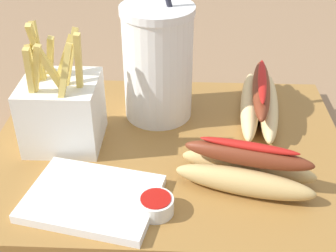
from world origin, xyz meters
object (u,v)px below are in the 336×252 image
object	(u,v)px
hot_dog_1	(246,169)
soda_cup	(158,63)
fries_basket	(62,110)
ketchup_cup_1	(156,204)
napkin_stack	(92,198)
hot_dog_2	(260,100)

from	to	relation	value
hot_dog_1	soda_cup	bearing A→B (deg)	125.59
fries_basket	ketchup_cup_1	world-z (taller)	fries_basket
soda_cup	napkin_stack	xyz separation A→B (m)	(-0.06, -0.19, -0.07)
soda_cup	hot_dog_2	world-z (taller)	soda_cup
fries_basket	ketchup_cup_1	size ratio (longest dim) A/B	4.13
soda_cup	ketchup_cup_1	world-z (taller)	soda_cup
fries_basket	hot_dog_1	size ratio (longest dim) A/B	0.96
hot_dog_1	hot_dog_2	world-z (taller)	same
soda_cup	napkin_stack	size ratio (longest dim) A/B	1.67
ketchup_cup_1	napkin_stack	distance (m)	0.07
soda_cup	hot_dog_2	size ratio (longest dim) A/B	1.25
fries_basket	hot_dog_2	xyz separation A→B (m)	(0.26, 0.08, -0.02)
soda_cup	hot_dog_2	xyz separation A→B (m)	(0.14, 0.00, -0.06)
hot_dog_1	fries_basket	bearing A→B (deg)	160.88
soda_cup	napkin_stack	world-z (taller)	soda_cup
fries_basket	hot_dog_2	size ratio (longest dim) A/B	0.84
fries_basket	hot_dog_1	distance (m)	0.24
fries_basket	hot_dog_2	bearing A→B (deg)	16.42
napkin_stack	hot_dog_1	bearing A→B (deg)	12.03
ketchup_cup_1	hot_dog_1	bearing A→B (deg)	26.36
napkin_stack	fries_basket	bearing A→B (deg)	115.71
hot_dog_2	ketchup_cup_1	world-z (taller)	hot_dog_2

